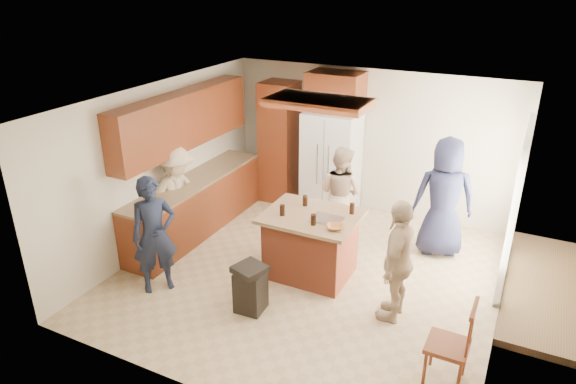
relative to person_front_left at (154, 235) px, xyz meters
The scene contains 12 objects.
person_front_left is the anchor object (origin of this frame).
person_behind_left 2.96m from the person_front_left, 56.29° to the left, with size 0.74×0.46×1.52m, color tan.
person_behind_right 4.15m from the person_front_left, 39.85° to the left, with size 0.89×0.58×1.82m, color #1B1D37.
person_side_right 3.12m from the person_front_left, 14.96° to the left, with size 0.93×0.47×1.58m, color tan.
person_counter 1.29m from the person_front_left, 114.56° to the left, with size 1.02×0.48×1.59m, color tan.
left_cabinetry 1.70m from the person_front_left, 109.17° to the left, with size 0.64×3.00×2.30m.
back_wall_units 3.46m from the person_front_left, 84.01° to the left, with size 1.80×0.60×2.45m.
refrigerator 3.51m from the person_front_left, 71.03° to the left, with size 0.90×0.76×1.80m.
kitchen_island 2.11m from the person_front_left, 35.97° to the left, with size 1.28×1.03×0.93m.
island_items 2.23m from the person_front_left, 30.69° to the left, with size 0.97×0.70×0.15m.
trash_bin 1.45m from the person_front_left, ahead, with size 0.45×0.45×0.63m.
spindle_chair 3.83m from the person_front_left, ahead, with size 0.43×0.43×0.99m.
Camera 1 is at (2.49, -5.71, 3.97)m, focal length 32.00 mm.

